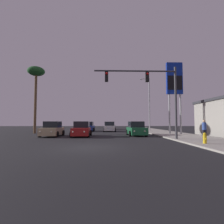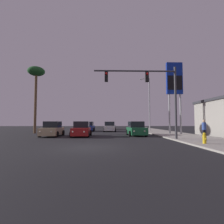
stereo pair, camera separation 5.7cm
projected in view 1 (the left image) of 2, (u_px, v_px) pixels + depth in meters
The scene contains 14 objects.
ground_plane at pixel (88, 147), 11.02m from camera, with size 120.00×120.00×0.00m, color black.
sidewalk_right at pixel (175, 135), 21.29m from camera, with size 5.00×60.00×0.12m.
car_grey at pixel (110, 126), 39.28m from camera, with size 2.04×4.34×1.68m.
car_white at pixel (110, 127), 30.15m from camera, with size 2.04×4.34×1.68m.
car_red at pixel (82, 130), 19.59m from camera, with size 2.04×4.34×1.68m.
car_tan at pixel (52, 130), 19.77m from camera, with size 2.04×4.34×1.68m.
car_green at pixel (136, 129), 20.73m from camera, with size 2.04×4.34×1.68m.
car_blue at pixel (88, 127), 30.46m from camera, with size 2.04×4.34×1.68m.
traffic_light_mast at pixel (152, 87), 15.74m from camera, with size 7.46×0.36×6.50m.
street_lamp at pixel (149, 101), 29.59m from camera, with size 1.74×0.24×9.00m.
gas_station_sign at pixel (174, 82), 21.99m from camera, with size 2.00×0.42×9.00m.
fire_hydrant at pixel (205, 138), 12.06m from camera, with size 0.24×0.34×0.76m.
pedestrian_on_sidewalk at pixel (204, 129), 13.95m from camera, with size 0.34×0.32×1.67m.
palm_tree_near at pixel (36, 75), 25.20m from camera, with size 2.40×2.40×9.62m.
Camera 1 is at (1.16, -11.17, 1.60)m, focal length 28.00 mm.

